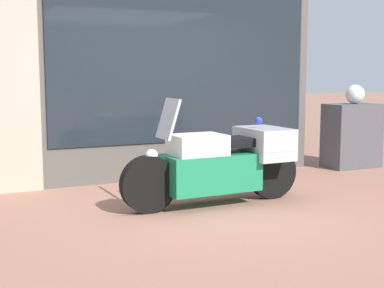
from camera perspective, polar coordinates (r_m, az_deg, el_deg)
ground_plane at (r=6.30m, az=1.87°, el=-6.73°), size 60.00×60.00×0.00m
shop_building at (r=7.82m, az=-7.68°, el=10.84°), size 5.36×0.55×4.01m
window_display at (r=8.22m, az=-1.59°, el=-0.15°), size 3.84×0.30×1.89m
paramedic_motorcycle at (r=6.37m, az=3.45°, el=-1.79°), size 2.30×0.74×1.28m
utility_cabinet at (r=9.27m, az=16.66°, el=0.86°), size 0.90×0.52×1.06m
white_helmet at (r=9.34m, az=16.98°, el=5.12°), size 0.32×0.32×0.32m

